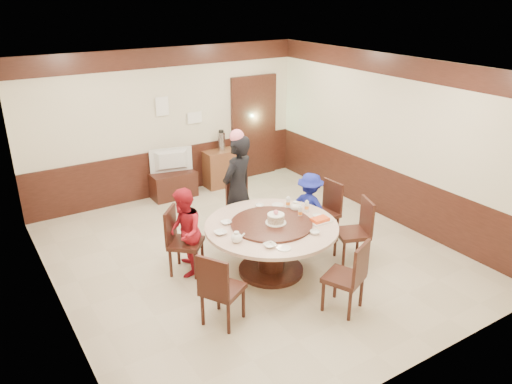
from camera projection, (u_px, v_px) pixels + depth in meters
room at (251, 189)px, 7.23m from camera, size 6.00×6.04×2.84m
banquet_table at (271, 239)px, 6.97m from camera, size 1.85×1.85×0.78m
chair_0 at (323, 222)px, 7.98m from camera, size 0.47×0.46×0.97m
chair_1 at (244, 217)px, 8.15m from camera, size 0.47×0.48×0.97m
chair_2 at (185, 252)px, 7.08m from camera, size 0.62×0.62×0.97m
chair_3 at (222, 301)px, 5.99m from camera, size 0.60×0.60×0.97m
chair_4 at (344, 288)px, 6.23m from camera, size 0.58×0.59×0.97m
chair_5 at (353, 242)px, 7.36m from camera, size 0.57×0.57×0.97m
person_standing at (238, 190)px, 7.74m from camera, size 0.75×0.64×1.75m
person_red at (184, 232)px, 6.92m from camera, size 0.69×0.76×1.27m
person_blue at (310, 208)px, 7.86m from camera, size 0.70×0.85×1.14m
birthday_cake at (276, 218)px, 6.85m from camera, size 0.29×0.29×0.20m
teapot_left at (237, 238)px, 6.40m from camera, size 0.17×0.15×0.13m
teapot_right at (295, 207)px, 7.30m from camera, size 0.17×0.15×0.13m
bowl_0 at (226, 223)px, 6.91m from camera, size 0.14×0.14×0.04m
bowl_1 at (315, 232)px, 6.63m from camera, size 0.13×0.13×0.04m
bowl_2 at (270, 245)px, 6.30m from camera, size 0.16×0.16×0.04m
bowl_3 at (317, 216)px, 7.11m from camera, size 0.13×0.13×0.04m
bowl_4 at (220, 233)px, 6.62m from camera, size 0.17×0.17×0.04m
bowl_5 at (260, 206)px, 7.43m from camera, size 0.13×0.13×0.04m
saucer_near at (284, 248)px, 6.26m from camera, size 0.18×0.18×0.01m
saucer_far at (278, 205)px, 7.50m from camera, size 0.18×0.18×0.01m
shrimp_platter at (320, 220)px, 6.96m from camera, size 0.30×0.20×0.06m
bottle_0 at (300, 212)px, 7.08m from camera, size 0.06×0.06×0.16m
bottle_1 at (307, 207)px, 7.26m from camera, size 0.06×0.06×0.16m
bottle_2 at (288, 203)px, 7.40m from camera, size 0.06×0.06×0.16m
tv_stand at (173, 185)px, 9.65m from camera, size 0.85×0.45×0.50m
television at (172, 161)px, 9.46m from camera, size 0.82×0.27×0.47m
side_cabinet at (224, 168)px, 10.18m from camera, size 0.80×0.40×0.75m
thermos at (221, 141)px, 9.95m from camera, size 0.15×0.15×0.38m
notice_left at (162, 106)px, 9.22m from camera, size 0.25×0.00×0.35m
notice_right at (195, 118)px, 9.66m from camera, size 0.30×0.00×0.22m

